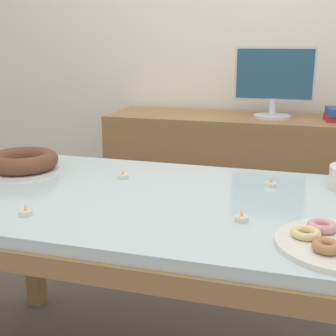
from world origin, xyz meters
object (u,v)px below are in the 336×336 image
object	(u,v)px
tealight_near_front	(26,212)
computer_monitor	(274,83)
tealight_right_edge	(123,176)
tealight_near_cakes	(271,184)
tealight_centre	(241,218)
cake_chocolate_round	(23,162)

from	to	relation	value
tealight_near_front	computer_monitor	bearing A→B (deg)	67.35
tealight_right_edge	tealight_near_cakes	distance (m)	0.55
tealight_centre	computer_monitor	bearing A→B (deg)	91.02
tealight_right_edge	cake_chocolate_round	bearing A→B (deg)	-176.89
tealight_centre	tealight_right_edge	bearing A→B (deg)	147.68
computer_monitor	tealight_centre	bearing A→B (deg)	-88.98
tealight_centre	tealight_right_edge	size ratio (longest dim) A/B	1.00
cake_chocolate_round	tealight_near_front	distance (m)	0.52
tealight_centre	tealight_near_cakes	bearing A→B (deg)	81.96
computer_monitor	tealight_centre	size ratio (longest dim) A/B	10.60
tealight_right_edge	tealight_near_cakes	world-z (taller)	same
tealight_right_edge	tealight_near_front	world-z (taller)	same
tealight_near_front	tealight_near_cakes	distance (m)	0.85
tealight_centre	tealight_near_front	world-z (taller)	same
cake_chocolate_round	tealight_near_cakes	xyz separation A→B (m)	(0.97, 0.08, -0.03)
computer_monitor	tealight_right_edge	size ratio (longest dim) A/B	10.60
tealight_centre	tealight_near_front	size ratio (longest dim) A/B	1.00
tealight_centre	tealight_right_edge	distance (m)	0.59
computer_monitor	tealight_near_front	world-z (taller)	computer_monitor
cake_chocolate_round	computer_monitor	bearing A→B (deg)	48.54
cake_chocolate_round	tealight_near_cakes	size ratio (longest dim) A/B	7.14
computer_monitor	tealight_right_edge	xyz separation A→B (m)	(-0.47, -0.99, -0.29)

